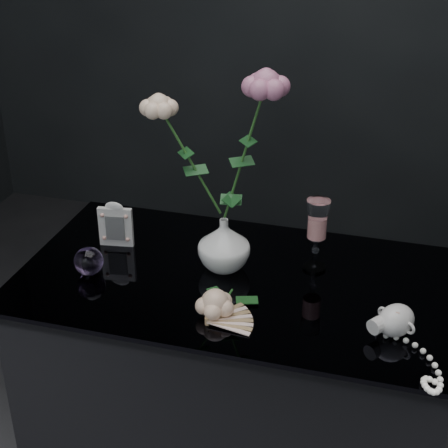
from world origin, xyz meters
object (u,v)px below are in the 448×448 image
(picture_frame, at_px, (116,224))
(loose_rose, at_px, (215,303))
(paperweight, at_px, (89,261))
(vase, at_px, (224,244))
(wine_glass, at_px, (316,235))
(pearl_jar, at_px, (396,319))

(picture_frame, distance_m, loose_rose, 0.41)
(paperweight, xyz_separation_m, loose_rose, (0.34, -0.08, -0.00))
(vase, bearing_deg, paperweight, -159.39)
(vase, xyz_separation_m, loose_rose, (0.04, -0.20, -0.03))
(picture_frame, relative_size, loose_rose, 0.66)
(picture_frame, distance_m, paperweight, 0.15)
(wine_glass, relative_size, picture_frame, 1.49)
(pearl_jar, bearing_deg, vase, -164.44)
(picture_frame, height_order, paperweight, picture_frame)
(wine_glass, xyz_separation_m, paperweight, (-0.52, -0.17, -0.06))
(loose_rose, xyz_separation_m, pearl_jar, (0.38, 0.04, 0.00))
(loose_rose, bearing_deg, wine_glass, 68.10)
(picture_frame, xyz_separation_m, paperweight, (-0.01, -0.15, -0.03))
(vase, bearing_deg, loose_rose, -79.66)
(vase, height_order, paperweight, vase)
(picture_frame, height_order, pearl_jar, picture_frame)
(wine_glass, relative_size, paperweight, 2.61)
(paperweight, relative_size, loose_rose, 0.38)
(picture_frame, bearing_deg, wine_glass, -5.98)
(wine_glass, bearing_deg, vase, -164.98)
(loose_rose, distance_m, pearl_jar, 0.39)
(paperweight, distance_m, loose_rose, 0.35)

